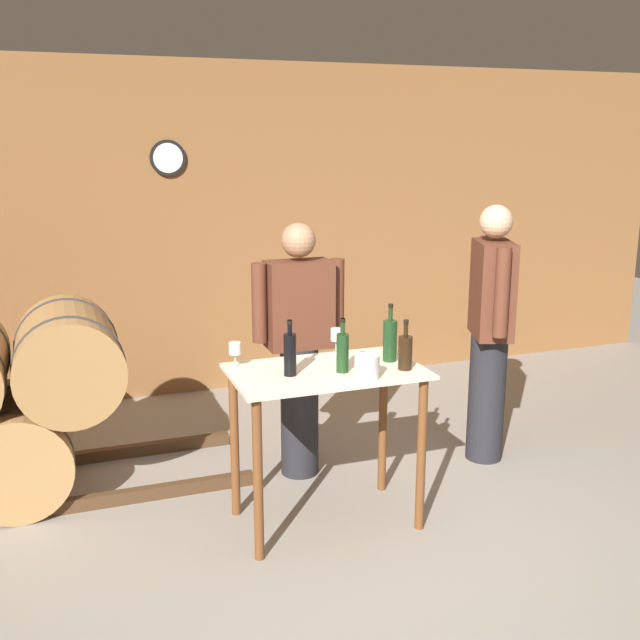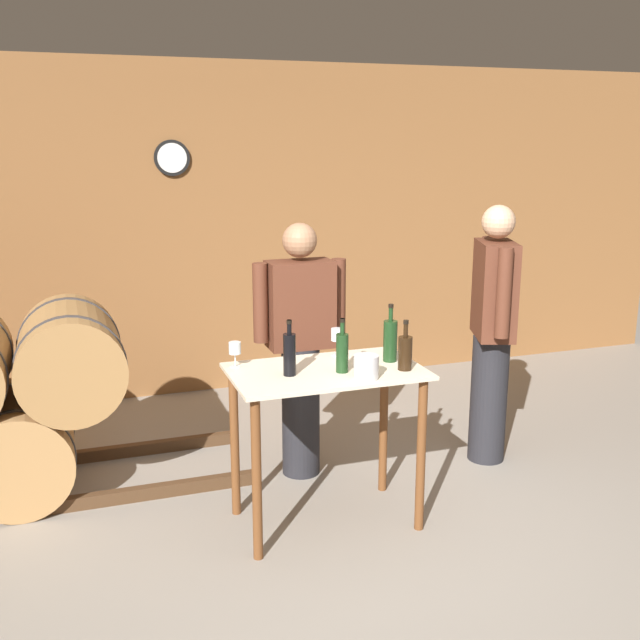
{
  "view_description": "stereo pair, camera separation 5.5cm",
  "coord_description": "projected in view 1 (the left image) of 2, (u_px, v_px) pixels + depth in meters",
  "views": [
    {
      "loc": [
        -1.43,
        -3.06,
        2.1
      ],
      "look_at": [
        -0.1,
        0.63,
        1.14
      ],
      "focal_mm": 42.0,
      "sensor_mm": 36.0,
      "label": 1
    },
    {
      "loc": [
        -1.38,
        -3.08,
        2.1
      ],
      "look_at": [
        -0.1,
        0.63,
        1.14
      ],
      "focal_mm": 42.0,
      "sensor_mm": 36.0,
      "label": 2
    }
  ],
  "objects": [
    {
      "name": "wine_glass_near_right",
      "position": [
        390.0,
        336.0,
        4.26
      ],
      "size": [
        0.07,
        0.07,
        0.14
      ],
      "color": "silver",
      "rests_on": "tasting_table"
    },
    {
      "name": "wine_bottle_center",
      "position": [
        390.0,
        339.0,
        4.13
      ],
      "size": [
        0.08,
        0.08,
        0.32
      ],
      "color": "#193819",
      "rests_on": "tasting_table"
    },
    {
      "name": "wine_glass_near_left",
      "position": [
        235.0,
        349.0,
        4.02
      ],
      "size": [
        0.07,
        0.07,
        0.14
      ],
      "color": "silver",
      "rests_on": "tasting_table"
    },
    {
      "name": "ground_plane",
      "position": [
        381.0,
        566.0,
        3.77
      ],
      "size": [
        14.0,
        14.0,
        0.0
      ],
      "primitive_type": "plane",
      "color": "gray"
    },
    {
      "name": "ice_bucket",
      "position": [
        367.0,
        367.0,
        3.84
      ],
      "size": [
        0.13,
        0.13,
        0.12
      ],
      "color": "silver",
      "rests_on": "tasting_table"
    },
    {
      "name": "wine_glass_near_center",
      "position": [
        336.0,
        336.0,
        4.24
      ],
      "size": [
        0.07,
        0.07,
        0.16
      ],
      "color": "silver",
      "rests_on": "tasting_table"
    },
    {
      "name": "person_visitor_with_scarf",
      "position": [
        490.0,
        329.0,
        4.84
      ],
      "size": [
        0.34,
        0.56,
        1.7
      ],
      "color": "#232328",
      "rests_on": "ground_plane"
    },
    {
      "name": "back_wall",
      "position": [
        234.0,
        230.0,
        6.19
      ],
      "size": [
        8.4,
        0.08,
        2.7
      ],
      "color": "brown",
      "rests_on": "ground_plane"
    },
    {
      "name": "wine_bottle_far_left",
      "position": [
        290.0,
        353.0,
        3.88
      ],
      "size": [
        0.07,
        0.07,
        0.3
      ],
      "color": "black",
      "rests_on": "tasting_table"
    },
    {
      "name": "tasting_table",
      "position": [
        326.0,
        403.0,
        4.05
      ],
      "size": [
        1.03,
        0.62,
        0.89
      ],
      "color": "beige",
      "rests_on": "ground_plane"
    },
    {
      "name": "wine_bottle_right",
      "position": [
        405.0,
        351.0,
        3.98
      ],
      "size": [
        0.07,
        0.07,
        0.27
      ],
      "color": "black",
      "rests_on": "tasting_table"
    },
    {
      "name": "person_host",
      "position": [
        299.0,
        346.0,
        4.63
      ],
      "size": [
        0.59,
        0.24,
        1.61
      ],
      "color": "#232328",
      "rests_on": "ground_plane"
    },
    {
      "name": "wine_bottle_left",
      "position": [
        343.0,
        351.0,
        3.94
      ],
      "size": [
        0.07,
        0.07,
        0.29
      ],
      "color": "#193819",
      "rests_on": "tasting_table"
    }
  ]
}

